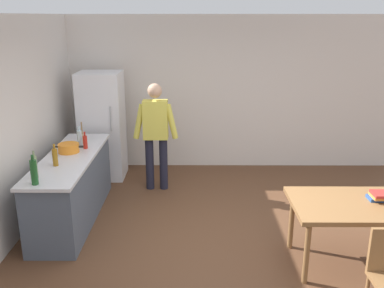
{
  "coord_description": "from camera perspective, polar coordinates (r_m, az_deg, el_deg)",
  "views": [
    {
      "loc": [
        -0.36,
        -4.43,
        2.68
      ],
      "look_at": [
        -0.38,
        1.11,
        0.98
      ],
      "focal_mm": 39.28,
      "sensor_mm": 36.0,
      "label": 1
    }
  ],
  "objects": [
    {
      "name": "ground_plane",
      "position": [
        5.19,
        4.31,
        -14.05
      ],
      "size": [
        14.0,
        14.0,
        0.0
      ],
      "primitive_type": "plane",
      "color": "brown"
    },
    {
      "name": "wall_back",
      "position": [
        7.56,
        3.0,
        6.93
      ],
      "size": [
        6.4,
        0.12,
        2.7
      ],
      "primitive_type": "cube",
      "color": "silver",
      "rests_on": "ground_plane"
    },
    {
      "name": "kitchen_counter",
      "position": [
        5.92,
        -15.95,
        -5.72
      ],
      "size": [
        0.64,
        2.2,
        0.9
      ],
      "color": "#4C5666",
      "rests_on": "ground_plane"
    },
    {
      "name": "refrigerator",
      "position": [
        7.22,
        -12.08,
        2.45
      ],
      "size": [
        0.7,
        0.67,
        1.8
      ],
      "color": "white",
      "rests_on": "ground_plane"
    },
    {
      "name": "person",
      "position": [
        6.53,
        -4.95,
        1.92
      ],
      "size": [
        0.7,
        0.22,
        1.7
      ],
      "color": "#1E1E2D",
      "rests_on": "ground_plane"
    },
    {
      "name": "dining_table",
      "position": [
        4.91,
        21.42,
        -8.26
      ],
      "size": [
        1.4,
        0.9,
        0.75
      ],
      "color": "olive",
      "rests_on": "ground_plane"
    },
    {
      "name": "cooking_pot",
      "position": [
        5.91,
        -16.4,
        -0.52
      ],
      "size": [
        0.4,
        0.28,
        0.12
      ],
      "color": "orange",
      "rests_on": "kitchen_counter"
    },
    {
      "name": "utensil_jar",
      "position": [
        6.28,
        -14.8,
        0.79
      ],
      "size": [
        0.11,
        0.11,
        0.32
      ],
      "color": "tan",
      "rests_on": "kitchen_counter"
    },
    {
      "name": "bottle_wine_green",
      "position": [
        4.89,
        -20.67,
        -3.57
      ],
      "size": [
        0.08,
        0.08,
        0.34
      ],
      "color": "#1E5123",
      "rests_on": "kitchen_counter"
    },
    {
      "name": "bottle_sauce_red",
      "position": [
        6.01,
        -14.31,
        0.28
      ],
      "size": [
        0.06,
        0.06,
        0.24
      ],
      "color": "#B22319",
      "rests_on": "kitchen_counter"
    },
    {
      "name": "bottle_oil_amber",
      "position": [
        5.42,
        -18.1,
        -1.67
      ],
      "size": [
        0.06,
        0.06,
        0.28
      ],
      "color": "#996619",
      "rests_on": "kitchen_counter"
    },
    {
      "name": "bottle_water_clear",
      "position": [
        6.09,
        -15.01,
        0.74
      ],
      "size": [
        0.07,
        0.07,
        0.3
      ],
      "color": "silver",
      "rests_on": "kitchen_counter"
    },
    {
      "name": "bottle_vinegar_tall",
      "position": [
        5.09,
        -20.56,
        -2.86
      ],
      "size": [
        0.06,
        0.06,
        0.32
      ],
      "color": "gray",
      "rests_on": "kitchen_counter"
    },
    {
      "name": "book_stack",
      "position": [
        5.03,
        24.5,
        -6.46
      ],
      "size": [
        0.29,
        0.21,
        0.1
      ],
      "color": "#284C8E",
      "rests_on": "dining_table"
    }
  ]
}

